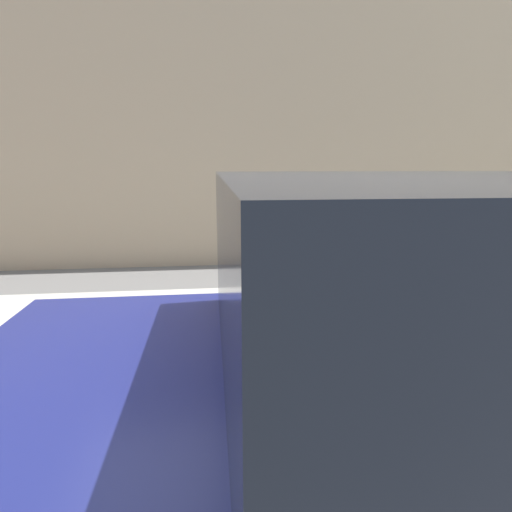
{
  "coord_description": "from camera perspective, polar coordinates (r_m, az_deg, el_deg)",
  "views": [
    {
      "loc": [
        -0.26,
        -1.77,
        1.78
      ],
      "look_at": [
        0.06,
        1.1,
        1.12
      ],
      "focal_mm": 28.0,
      "sensor_mm": 36.0,
      "label": 1
    }
  ],
  "objects": [
    {
      "name": "ground_plane",
      "position": [
        2.53,
        1.57,
        -32.02
      ],
      "size": [
        60.0,
        60.0,
        0.0
      ],
      "primitive_type": "plane",
      "color": "slate"
    },
    {
      "name": "sidewalk",
      "position": [
        4.34,
        -2.49,
        -10.66
      ],
      "size": [
        24.0,
        2.8,
        0.11
      ],
      "color": "#BCB7AD",
      "rests_on": "ground_plane"
    },
    {
      "name": "building_facade",
      "position": [
        7.35,
        -4.62,
        21.28
      ],
      "size": [
        24.0,
        0.3,
        5.74
      ],
      "color": "tan",
      "rests_on": "ground_plane"
    },
    {
      "name": "parking_meter",
      "position": [
        2.95,
        0.0,
        0.92
      ],
      "size": [
        0.23,
        0.13,
        1.59
      ],
      "color": "gray",
      "rests_on": "sidewalk"
    }
  ]
}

